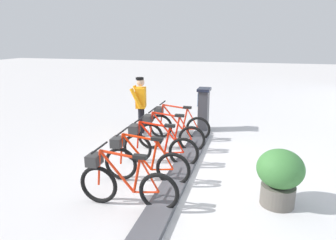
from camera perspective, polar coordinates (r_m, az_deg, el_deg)
ground_plane at (r=6.38m, az=2.64°, el=-9.80°), size 60.00×60.00×0.00m
dock_rail_base at (r=6.36m, az=2.65°, el=-9.39°), size 0.44×5.27×0.10m
payment_kiosk at (r=9.05m, az=6.75°, el=2.17°), size 0.36×0.52×1.28m
bike_docked_0 at (r=8.22m, az=1.62°, el=-0.78°), size 1.72×0.54×1.02m
bike_docked_1 at (r=7.40m, az=-0.06°, el=-2.62°), size 1.72×0.54×1.02m
bike_docked_2 at (r=6.59m, az=-2.16°, el=-4.93°), size 1.72×0.54×1.02m
bike_docked_3 at (r=5.80m, az=-4.85°, el=-7.86°), size 1.72×0.54×1.02m
bike_docked_4 at (r=5.05m, az=-8.43°, el=-11.65°), size 1.72×0.54×1.02m
worker_near_rack at (r=8.47m, az=-5.20°, el=2.99°), size 0.50×0.68×1.66m
planter_bush at (r=5.32m, az=20.41°, el=-9.71°), size 0.76×0.76×0.97m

